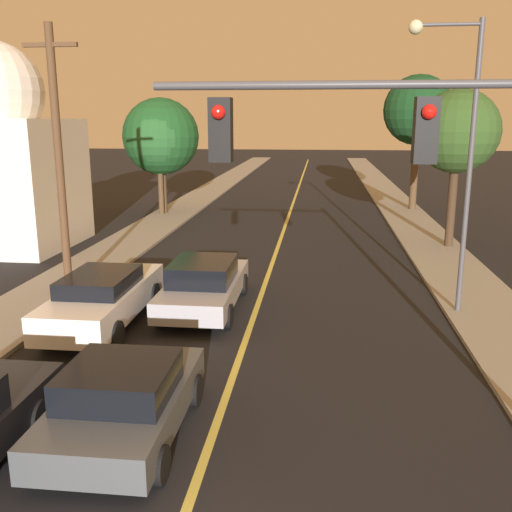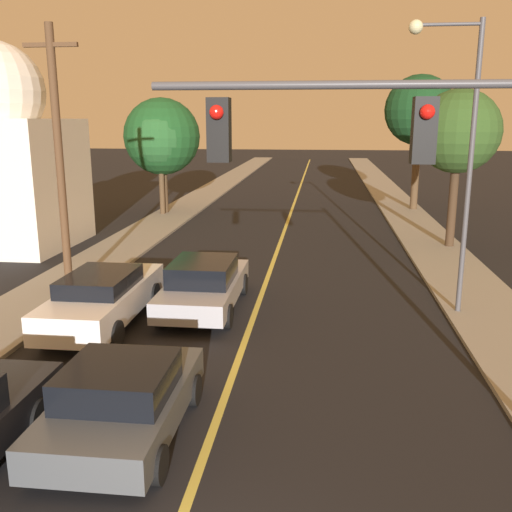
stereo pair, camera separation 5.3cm
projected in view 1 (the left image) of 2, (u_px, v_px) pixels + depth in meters
road_surface at (296, 196)px, 40.60m from camera, size 10.58×80.00×0.01m
sidewalk_left at (205, 194)px, 41.30m from camera, size 2.50×80.00×0.12m
sidewalk_right at (389, 197)px, 39.87m from camera, size 2.50×80.00×0.12m
car_near_lane_front at (123, 400)px, 9.64m from camera, size 2.08×3.92×1.38m
car_near_lane_second at (204, 284)px, 16.22m from camera, size 2.03×4.82×1.47m
car_outer_lane_second at (103, 297)px, 14.85m from camera, size 1.92×5.04×1.49m
traffic_signal_mast at (450, 185)px, 7.94m from camera, size 6.43×0.42×5.91m
streetlamp_right at (457, 132)px, 14.84m from camera, size 1.87×0.36×7.66m
utility_pole_left at (59, 159)px, 16.66m from camera, size 1.60×0.24×7.83m
tree_left_near at (159, 138)px, 31.31m from camera, size 3.45×3.45×5.95m
tree_left_far at (161, 137)px, 31.77m from camera, size 4.24×4.24×6.39m
tree_right_near at (418, 111)px, 32.66m from camera, size 3.98×3.98×7.71m
tree_right_far at (457, 132)px, 23.00m from camera, size 3.37×3.37×6.42m
domed_building_left at (1, 159)px, 23.69m from camera, size 5.45×5.45×8.41m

